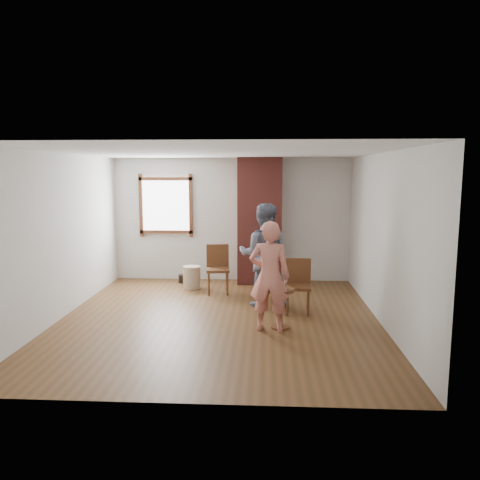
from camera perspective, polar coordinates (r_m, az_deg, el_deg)
name	(u,v)px	position (r m, az deg, el deg)	size (l,w,h in m)	color
ground	(219,319)	(7.52, -2.56, -9.58)	(5.50, 5.50, 0.00)	brown
room_shell	(219,202)	(7.78, -2.61, 4.62)	(5.04, 5.52, 2.62)	silver
brick_chimney	(260,221)	(9.67, 2.41, 2.31)	(0.90, 0.50, 2.60)	brown
stoneware_crock	(192,277)	(9.41, -5.90, -4.54)	(0.35, 0.35, 0.45)	tan
dark_pot	(183,279)	(9.93, -7.02, -4.70)	(0.17, 0.17, 0.17)	black
dining_chair_left	(218,266)	(9.00, -2.73, -3.19)	(0.48, 0.48, 0.92)	brown
dining_chair_right	(298,283)	(7.80, 7.10, -5.18)	(0.44, 0.44, 0.88)	brown
side_table	(281,302)	(7.00, 4.99, -7.51)	(0.40, 0.40, 0.60)	brown
cake_plate	(281,289)	(6.95, 5.01, -5.92)	(0.18, 0.18, 0.01)	white
cake_slice	(282,286)	(6.94, 5.09, -5.64)	(0.08, 0.07, 0.06)	white
man	(264,255)	(8.03, 2.91, -1.86)	(0.87, 0.68, 1.78)	#141C38
person_pink	(270,276)	(6.78, 3.62, -4.46)	(0.59, 0.39, 1.62)	#D4796A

